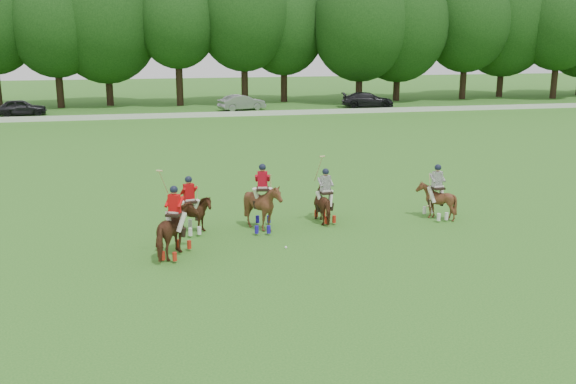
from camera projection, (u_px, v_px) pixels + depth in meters
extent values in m
plane|color=#27681D|center=(257.00, 272.00, 19.53)|extent=(180.00, 180.00, 0.00)
cylinder|color=black|center=(59.00, 84.00, 62.68)|extent=(0.70, 0.70, 4.64)
ellipsoid|color=black|center=(54.00, 24.00, 61.34)|extent=(8.80, 8.80, 10.13)
cylinder|color=black|center=(109.00, 84.00, 64.63)|extent=(0.70, 0.70, 4.31)
ellipsoid|color=black|center=(105.00, 21.00, 63.16)|extent=(10.67, 10.67, 12.27)
cylinder|color=black|center=(179.00, 79.00, 64.48)|extent=(0.70, 0.70, 5.24)
ellipsoid|color=black|center=(177.00, 21.00, 63.13)|extent=(8.06, 8.06, 9.26)
cylinder|color=black|center=(245.00, 79.00, 66.06)|extent=(0.70, 0.70, 5.19)
ellipsoid|color=black|center=(244.00, 17.00, 64.59)|extent=(9.50, 9.50, 10.92)
cylinder|color=black|center=(284.00, 80.00, 68.35)|extent=(0.70, 0.70, 4.48)
ellipsoid|color=black|center=(284.00, 28.00, 67.04)|extent=(8.60, 8.60, 9.89)
cylinder|color=black|center=(359.00, 83.00, 67.23)|extent=(0.70, 0.70, 4.21)
ellipsoid|color=black|center=(361.00, 25.00, 65.82)|extent=(10.11, 10.11, 11.63)
cylinder|color=black|center=(397.00, 82.00, 69.47)|extent=(0.70, 0.70, 4.07)
ellipsoid|color=black|center=(399.00, 25.00, 68.05)|extent=(10.46, 10.46, 12.03)
cylinder|color=black|center=(463.00, 77.00, 71.18)|extent=(0.70, 0.70, 4.79)
ellipsoid|color=black|center=(467.00, 22.00, 69.76)|extent=(9.47, 9.47, 10.89)
cylinder|color=black|center=(500.00, 77.00, 73.79)|extent=(0.70, 0.70, 4.44)
ellipsoid|color=black|center=(505.00, 21.00, 72.28)|extent=(10.84, 10.84, 12.47)
cylinder|color=black|center=(555.00, 77.00, 71.69)|extent=(0.70, 0.70, 4.86)
ellipsoid|color=black|center=(560.00, 23.00, 70.31)|extent=(8.94, 8.94, 10.28)
cube|color=white|center=(186.00, 115.00, 55.57)|extent=(120.00, 0.10, 0.44)
imported|color=black|center=(21.00, 107.00, 56.84)|extent=(4.48, 2.33, 1.46)
imported|color=gray|center=(242.00, 103.00, 60.83)|extent=(4.72, 2.87, 1.47)
imported|color=black|center=(368.00, 100.00, 63.35)|extent=(5.38, 2.99, 1.48)
imported|color=#462112|center=(176.00, 232.00, 20.69)|extent=(1.65, 2.16, 1.66)
cube|color=black|center=(175.00, 214.00, 20.54)|extent=(0.64, 0.69, 0.08)
cylinder|color=tan|center=(165.00, 185.00, 20.39)|extent=(0.36, 0.71, 1.08)
imported|color=#462112|center=(190.00, 215.00, 23.14)|extent=(1.64, 1.50, 1.39)
cube|color=black|center=(189.00, 201.00, 23.02)|extent=(0.57, 0.66, 0.08)
cylinder|color=tan|center=(197.00, 202.00, 23.17)|extent=(0.08, 0.21, 1.29)
imported|color=#462112|center=(263.00, 206.00, 23.49)|extent=(1.73, 1.88, 1.80)
cube|color=black|center=(263.00, 189.00, 23.33)|extent=(0.54, 0.63, 0.08)
cylinder|color=tan|center=(271.00, 191.00, 23.36)|extent=(0.07, 0.21, 1.29)
imported|color=#462112|center=(325.00, 205.00, 24.59)|extent=(0.95, 1.69, 1.36)
cube|color=black|center=(325.00, 192.00, 24.47)|extent=(0.51, 0.62, 0.08)
cylinder|color=tan|center=(318.00, 169.00, 24.15)|extent=(0.14, 0.77, 1.08)
imported|color=#462112|center=(436.00, 201.00, 25.01)|extent=(1.30, 1.43, 1.44)
cube|color=black|center=(437.00, 188.00, 24.89)|extent=(0.50, 0.61, 0.08)
cylinder|color=tan|center=(430.00, 190.00, 24.81)|extent=(0.05, 0.21, 1.29)
sphere|color=white|center=(286.00, 247.00, 21.63)|extent=(0.09, 0.09, 0.09)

